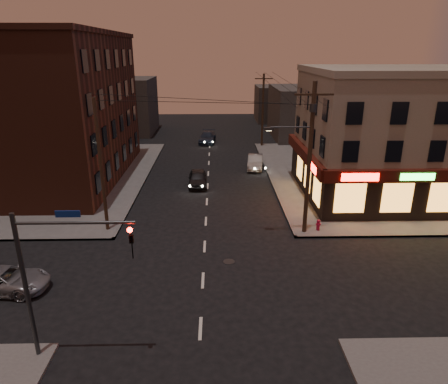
{
  "coord_description": "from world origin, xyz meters",
  "views": [
    {
      "loc": [
        0.74,
        -18.98,
        11.93
      ],
      "look_at": [
        1.28,
        5.43,
        3.2
      ],
      "focal_mm": 32.0,
      "sensor_mm": 36.0,
      "label": 1
    }
  ],
  "objects_px": {
    "sedan_near": "(198,178)",
    "suv_cross": "(5,280)",
    "fire_hydrant": "(318,224)",
    "sedan_mid": "(255,162)",
    "sedan_far": "(207,137)"
  },
  "relations": [
    {
      "from": "sedan_mid",
      "to": "fire_hydrant",
      "type": "bearing_deg",
      "value": -72.5
    },
    {
      "from": "sedan_near",
      "to": "suv_cross",
      "type": "bearing_deg",
      "value": -121.0
    },
    {
      "from": "sedan_near",
      "to": "fire_hydrant",
      "type": "height_order",
      "value": "sedan_near"
    },
    {
      "from": "sedan_near",
      "to": "sedan_mid",
      "type": "bearing_deg",
      "value": 41.45
    },
    {
      "from": "fire_hydrant",
      "to": "sedan_near",
      "type": "bearing_deg",
      "value": 130.49
    },
    {
      "from": "suv_cross",
      "to": "sedan_mid",
      "type": "bearing_deg",
      "value": -29.93
    },
    {
      "from": "sedan_mid",
      "to": "sedan_far",
      "type": "bearing_deg",
      "value": 120.15
    },
    {
      "from": "sedan_near",
      "to": "fire_hydrant",
      "type": "bearing_deg",
      "value": -51.54
    },
    {
      "from": "sedan_far",
      "to": "fire_hydrant",
      "type": "distance_m",
      "value": 29.5
    },
    {
      "from": "sedan_far",
      "to": "fire_hydrant",
      "type": "relative_size",
      "value": 6.5
    },
    {
      "from": "suv_cross",
      "to": "sedan_far",
      "type": "distance_m",
      "value": 36.47
    },
    {
      "from": "sedan_near",
      "to": "fire_hydrant",
      "type": "distance_m",
      "value": 13.42
    },
    {
      "from": "suv_cross",
      "to": "sedan_near",
      "type": "distance_m",
      "value": 19.36
    },
    {
      "from": "sedan_far",
      "to": "fire_hydrant",
      "type": "xyz_separation_m",
      "value": [
        8.13,
        -28.35,
        -0.16
      ]
    },
    {
      "from": "sedan_far",
      "to": "fire_hydrant",
      "type": "bearing_deg",
      "value": -69.18
    }
  ]
}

